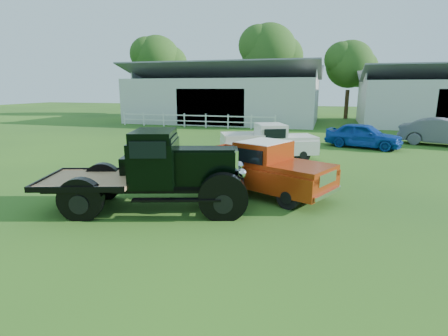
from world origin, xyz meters
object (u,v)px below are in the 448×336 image
(red_pickup, at_px, (261,167))
(white_pickup, at_px, (268,142))
(misc_car_grey, at_px, (445,132))
(misc_car_blue, at_px, (363,135))
(vintage_flatbed, at_px, (151,170))

(red_pickup, relative_size, white_pickup, 1.04)
(red_pickup, height_order, white_pickup, red_pickup)
(red_pickup, relative_size, misc_car_grey, 0.99)
(red_pickup, bearing_deg, white_pickup, 121.52)
(red_pickup, relative_size, misc_car_blue, 1.15)
(misc_car_grey, bearing_deg, white_pickup, 145.40)
(misc_car_grey, bearing_deg, misc_car_blue, 132.05)
(white_pickup, distance_m, misc_car_grey, 11.84)
(red_pickup, height_order, misc_car_grey, red_pickup)
(vintage_flatbed, relative_size, misc_car_blue, 1.36)
(misc_car_grey, bearing_deg, red_pickup, 163.23)
(vintage_flatbed, xyz_separation_m, white_pickup, (2.06, 7.78, -0.28))
(vintage_flatbed, distance_m, misc_car_blue, 14.55)
(white_pickup, bearing_deg, red_pickup, -107.41)
(red_pickup, xyz_separation_m, white_pickup, (-0.65, 5.42, -0.03))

